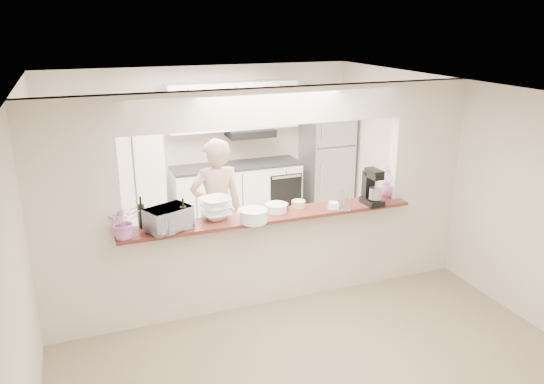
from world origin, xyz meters
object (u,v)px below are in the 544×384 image
toaster_oven (168,219)px  stand_mixer (372,188)px  person (217,210)px  refrigerator (326,162)px

toaster_oven → stand_mixer: stand_mixer is taller
stand_mixer → person: (-1.65, 0.94, -0.38)m
refrigerator → stand_mixer: size_ratio=3.92×
toaster_oven → stand_mixer: 2.40m
refrigerator → stand_mixer: 2.93m
refrigerator → person: size_ratio=0.94×
toaster_oven → person: 1.21m
stand_mixer → toaster_oven: bearing=179.2°
person → stand_mixer: bearing=150.1°
person → refrigerator: bearing=-143.2°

